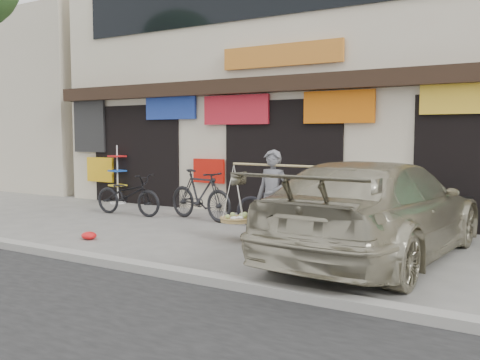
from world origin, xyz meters
The scene contains 11 objects.
ground centered at (0.00, 0.00, 0.00)m, with size 70.00×70.00×0.00m, color gray.
kerb centered at (0.00, -2.00, 0.06)m, with size 70.00×0.25×0.12m, color gray.
shophouse_block centered at (0.00, 6.42, 3.45)m, with size 14.00×6.32×7.00m.
neighbor_west centered at (-13.50, 7.00, 3.00)m, with size 12.00×7.00×6.00m, color beige.
street_vendor centered at (1.38, 0.47, 0.76)m, with size 2.09×0.67×1.65m.
bike_0 centered at (-3.18, 1.78, 0.49)m, with size 0.65×1.87×0.98m, color black.
bike_1 centered at (-1.30, 2.08, 0.57)m, with size 0.53×1.88×1.13m, color black.
bike_2 centered at (0.65, 2.18, 0.49)m, with size 0.65×1.86×0.98m, color black.
suv centered at (3.20, 0.48, 0.76)m, with size 2.43×5.34×1.52m.
display_rack centered at (-4.94, 3.23, 0.65)m, with size 0.46×0.46×1.61m.
red_bag centered at (-1.74, -0.78, 0.07)m, with size 0.31×0.25×0.14m, color red.
Camera 1 is at (5.65, -7.52, 1.91)m, focal length 40.00 mm.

